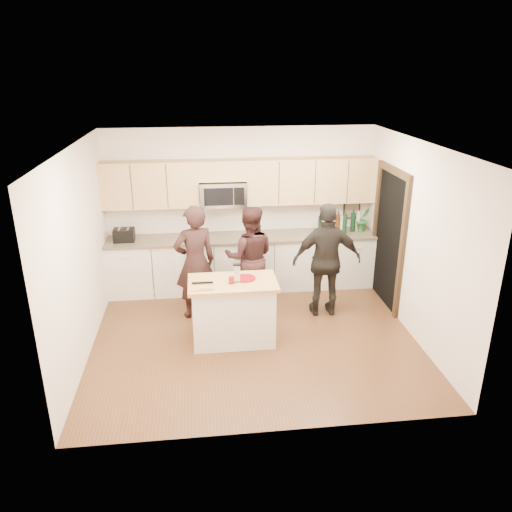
{
  "coord_description": "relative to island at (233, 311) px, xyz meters",
  "views": [
    {
      "loc": [
        -0.7,
        -6.21,
        3.62
      ],
      "look_at": [
        0.07,
        0.35,
        1.09
      ],
      "focal_mm": 35.0,
      "sensor_mm": 36.0,
      "label": 1
    }
  ],
  "objects": [
    {
      "name": "microwave",
      "position": [
        -0.01,
        1.87,
        1.2
      ],
      "size": [
        0.76,
        0.41,
        0.4
      ],
      "color": "silver",
      "rests_on": "ground"
    },
    {
      "name": "framed_picture",
      "position": [
        2.25,
        2.05,
        0.83
      ],
      "size": [
        0.3,
        0.03,
        0.38
      ],
      "color": "black",
      "rests_on": "ground"
    },
    {
      "name": "doorway",
      "position": [
        2.53,
        0.97,
        0.7
      ],
      "size": [
        0.06,
        1.25,
        2.2
      ],
      "color": "black",
      "rests_on": "ground"
    },
    {
      "name": "woman_right",
      "position": [
        1.47,
        0.65,
        0.43
      ],
      "size": [
        1.05,
        0.47,
        1.76
      ],
      "primitive_type": "imported",
      "rotation": [
        0.0,
        0.0,
        3.1
      ],
      "color": "black",
      "rests_on": "ground"
    },
    {
      "name": "floor",
      "position": [
        0.3,
        0.07,
        -0.45
      ],
      "size": [
        4.5,
        4.5,
        0.0
      ],
      "primitive_type": "plane",
      "color": "#52361C",
      "rests_on": "ground"
    },
    {
      "name": "orchid",
      "position": [
        2.38,
        1.79,
        0.7
      ],
      "size": [
        0.27,
        0.24,
        0.43
      ],
      "primitive_type": "imported",
      "rotation": [
        0.0,
        0.0,
        0.23
      ],
      "color": "#28652C",
      "rests_on": "back_cabinetry"
    },
    {
      "name": "toaster",
      "position": [
        -1.64,
        1.74,
        0.59
      ],
      "size": [
        0.33,
        0.25,
        0.21
      ],
      "color": "black",
      "rests_on": "back_cabinetry"
    },
    {
      "name": "red_plate",
      "position": [
        0.17,
        0.07,
        0.45
      ],
      "size": [
        0.29,
        0.29,
        0.02
      ],
      "primitive_type": "cylinder",
      "color": "maroon",
      "rests_on": "island"
    },
    {
      "name": "knife",
      "position": [
        -0.35,
        -0.25,
        0.47
      ],
      "size": [
        0.19,
        0.02,
        0.01
      ],
      "primitive_type": "cube",
      "rotation": [
        0.0,
        0.0,
        0.0
      ],
      "color": "silver",
      "rests_on": "cutting_board"
    },
    {
      "name": "tongs",
      "position": [
        -0.4,
        -0.06,
        0.47
      ],
      "size": [
        0.28,
        0.03,
        0.02
      ],
      "primitive_type": "cube",
      "rotation": [
        0.0,
        0.0,
        0.0
      ],
      "color": "black",
      "rests_on": "cutting_board"
    },
    {
      "name": "woman_center",
      "position": [
        0.35,
        1.08,
        0.36
      ],
      "size": [
        0.85,
        0.7,
        1.64
      ],
      "primitive_type": "imported",
      "rotation": [
        0.0,
        0.0,
        3.04
      ],
      "color": "black",
      "rests_on": "ground"
    },
    {
      "name": "back_cabinetry",
      "position": [
        0.3,
        1.76,
        0.02
      ],
      "size": [
        4.5,
        0.66,
        0.94
      ],
      "color": "beige",
      "rests_on": "ground"
    },
    {
      "name": "drink_glass",
      "position": [
        -0.02,
        -0.07,
        0.49
      ],
      "size": [
        0.07,
        0.07,
        0.09
      ],
      "primitive_type": "cylinder",
      "color": "maroon",
      "rests_on": "island"
    },
    {
      "name": "bottle_cluster",
      "position": [
        2.05,
        1.79,
        0.67
      ],
      "size": [
        0.76,
        0.25,
        0.39
      ],
      "color": "black",
      "rests_on": "back_cabinetry"
    },
    {
      "name": "upper_cabinetry",
      "position": [
        0.33,
        1.9,
        1.39
      ],
      "size": [
        4.5,
        0.33,
        0.75
      ],
      "color": "tan",
      "rests_on": "ground"
    },
    {
      "name": "island",
      "position": [
        0.0,
        0.0,
        0.0
      ],
      "size": [
        1.2,
        0.7,
        0.9
      ],
      "rotation": [
        0.0,
        0.0,
        0.0
      ],
      "color": "beige",
      "rests_on": "ground"
    },
    {
      "name": "woman_left",
      "position": [
        -0.5,
        0.82,
        0.42
      ],
      "size": [
        0.73,
        0.59,
        1.75
      ],
      "primitive_type": "imported",
      "rotation": [
        0.0,
        0.0,
        3.44
      ],
      "color": "black",
      "rests_on": "ground"
    },
    {
      "name": "cutting_board",
      "position": [
        -0.43,
        -0.19,
        0.45
      ],
      "size": [
        0.24,
        0.17,
        0.02
      ],
      "primitive_type": "cube",
      "rotation": [
        0.0,
        0.0,
        0.0
      ],
      "color": "#B6854C",
      "rests_on": "island"
    },
    {
      "name": "box_grater",
      "position": [
        0.06,
        -0.02,
        0.58
      ],
      "size": [
        0.1,
        0.06,
        0.24
      ],
      "color": "silver",
      "rests_on": "red_plate"
    },
    {
      "name": "room_shell",
      "position": [
        0.3,
        0.07,
        1.28
      ],
      "size": [
        4.52,
        4.02,
        2.71
      ],
      "color": "beige",
      "rests_on": "ground"
    },
    {
      "name": "dish_towel",
      "position": [
        -0.65,
        1.57,
        0.35
      ],
      "size": [
        0.34,
        0.6,
        0.48
      ],
      "color": "white",
      "rests_on": "ground"
    }
  ]
}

